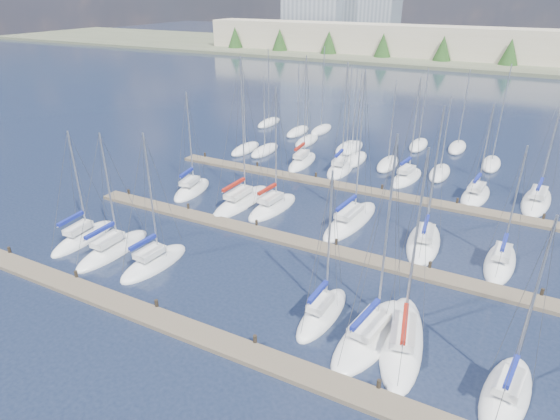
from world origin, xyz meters
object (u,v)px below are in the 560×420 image
at_px(sailboat_f, 402,340).
at_px(sailboat_k, 351,221).
at_px(sailboat_h, 192,190).
at_px(sailboat_n, 302,162).
at_px(sailboat_o, 340,169).
at_px(sailboat_i, 241,201).
at_px(sailboat_a, 83,238).
at_px(sailboat_q, 475,196).
at_px(sailboat_l, 424,242).
at_px(sailboat_e, 371,335).
at_px(sailboat_p, 406,178).
at_px(sailboat_g, 506,394).
at_px(sailboat_j, 273,207).
at_px(sailboat_c, 154,263).
at_px(sailboat_d, 322,314).
at_px(sailboat_m, 500,262).
at_px(sailboat_b, 113,250).
at_px(sailboat_r, 536,201).

relative_size(sailboat_f, sailboat_k, 0.90).
bearing_deg(sailboat_h, sailboat_n, 53.88).
distance_m(sailboat_o, sailboat_i, 15.18).
relative_size(sailboat_f, sailboat_h, 1.16).
relative_size(sailboat_a, sailboat_q, 0.99).
bearing_deg(sailboat_l, sailboat_e, -97.45).
height_order(sailboat_p, sailboat_h, sailboat_p).
relative_size(sailboat_g, sailboat_a, 1.10).
relative_size(sailboat_f, sailboat_j, 1.04).
height_order(sailboat_n, sailboat_i, sailboat_i).
bearing_deg(sailboat_k, sailboat_o, 121.15).
distance_m(sailboat_l, sailboat_i, 18.96).
distance_m(sailboat_f, sailboat_a, 28.92).
relative_size(sailboat_e, sailboat_n, 1.01).
bearing_deg(sailboat_p, sailboat_a, -120.07).
height_order(sailboat_c, sailboat_d, sailboat_c).
relative_size(sailboat_e, sailboat_i, 0.91).
height_order(sailboat_m, sailboat_j, sailboat_j).
distance_m(sailboat_m, sailboat_h, 31.83).
relative_size(sailboat_l, sailboat_i, 0.83).
bearing_deg(sailboat_j, sailboat_m, 3.76).
distance_m(sailboat_o, sailboat_d, 28.95).
height_order(sailboat_n, sailboat_m, sailboat_n).
bearing_deg(sailboat_g, sailboat_h, 163.57).
bearing_deg(sailboat_g, sailboat_f, 173.61).
relative_size(sailboat_b, sailboat_r, 0.75).
bearing_deg(sailboat_p, sailboat_d, -79.59).
xyz_separation_m(sailboat_c, sailboat_i, (-0.10, 13.67, 0.01)).
bearing_deg(sailboat_o, sailboat_g, -58.45).
xyz_separation_m(sailboat_k, sailboat_m, (13.48, -1.55, -0.01)).
distance_m(sailboat_e, sailboat_i, 23.22).
height_order(sailboat_e, sailboat_p, sailboat_e).
distance_m(sailboat_n, sailboat_c, 27.88).
relative_size(sailboat_p, sailboat_h, 1.08).
bearing_deg(sailboat_q, sailboat_e, -90.61).
xyz_separation_m(sailboat_l, sailboat_q, (2.78, 13.04, -0.00)).
bearing_deg(sailboat_b, sailboat_j, 59.61).
bearing_deg(sailboat_n, sailboat_l, -41.65).
distance_m(sailboat_n, sailboat_h, 15.72).
xyz_separation_m(sailboat_o, sailboat_b, (-10.26, -27.72, -0.02)).
bearing_deg(sailboat_e, sailboat_r, 81.68).
height_order(sailboat_d, sailboat_i, sailboat_i).
relative_size(sailboat_c, sailboat_d, 1.04).
xyz_separation_m(sailboat_q, sailboat_k, (-9.97, -11.98, 0.01)).
bearing_deg(sailboat_i, sailboat_m, 0.93).
xyz_separation_m(sailboat_n, sailboat_k, (11.30, -13.14, -0.01)).
bearing_deg(sailboat_h, sailboat_o, 38.87).
bearing_deg(sailboat_a, sailboat_o, 57.90).
relative_size(sailboat_c, sailboat_m, 1.09).
height_order(sailboat_c, sailboat_h, sailboat_c).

